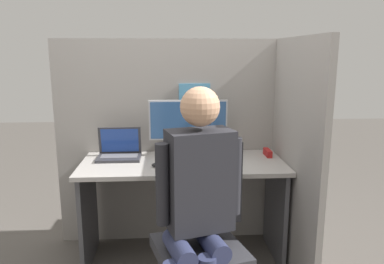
% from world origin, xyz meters
% --- Properties ---
extents(cubicle_panel_back, '(1.95, 0.05, 1.61)m').
position_xyz_m(cubicle_panel_back, '(0.00, 0.63, 0.81)').
color(cubicle_panel_back, gray).
rests_on(cubicle_panel_back, ground).
extents(cubicle_panel_right, '(0.04, 1.22, 1.61)m').
position_xyz_m(cubicle_panel_right, '(0.75, 0.24, 0.81)').
color(cubicle_panel_right, gray).
rests_on(cubicle_panel_right, ground).
extents(desk, '(1.45, 0.60, 0.75)m').
position_xyz_m(desk, '(0.00, 0.30, 0.56)').
color(desk, '#9E9993').
rests_on(desk, ground).
extents(paper_box, '(0.31, 0.23, 0.07)m').
position_xyz_m(paper_box, '(0.05, 0.47, 0.78)').
color(paper_box, white).
rests_on(paper_box, desk).
extents(monitor, '(0.58, 0.22, 0.35)m').
position_xyz_m(monitor, '(0.05, 0.47, 1.00)').
color(monitor, '#B2B2B7').
rests_on(monitor, paper_box).
extents(laptop, '(0.31, 0.21, 0.22)m').
position_xyz_m(laptop, '(-0.46, 0.43, 0.79)').
color(laptop, '#2D2D33').
rests_on(laptop, desk).
extents(mouse, '(0.07, 0.05, 0.03)m').
position_xyz_m(mouse, '(-0.18, 0.19, 0.76)').
color(mouse, black).
rests_on(mouse, desk).
extents(stapler, '(0.04, 0.14, 0.05)m').
position_xyz_m(stapler, '(0.64, 0.42, 0.77)').
color(stapler, '#A31919').
rests_on(stapler, desk).
extents(carrot_toy, '(0.04, 0.13, 0.04)m').
position_xyz_m(carrot_toy, '(0.06, 0.07, 0.76)').
color(carrot_toy, orange).
rests_on(carrot_toy, desk).
extents(office_chair, '(0.57, 0.62, 0.98)m').
position_xyz_m(office_chair, '(0.09, -0.28, 0.51)').
color(office_chair, '#2D2D33').
rests_on(office_chair, ground).
extents(person, '(0.46, 0.45, 1.35)m').
position_xyz_m(person, '(0.05, -0.42, 0.78)').
color(person, '#282D4C').
rests_on(person, ground).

